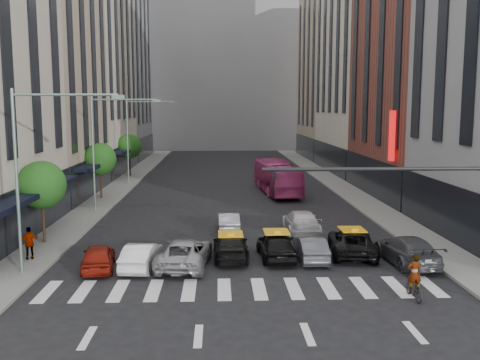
{
  "coord_description": "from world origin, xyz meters",
  "views": [
    {
      "loc": [
        -1.25,
        -22.03,
        8.26
      ],
      "look_at": [
        0.04,
        9.16,
        4.0
      ],
      "focal_mm": 40.0,
      "sensor_mm": 36.0,
      "label": 1
    }
  ],
  "objects": [
    {
      "name": "car_red",
      "position": [
        -7.4,
        4.76,
        0.67
      ],
      "size": [
        2.1,
        4.1,
        1.33
      ],
      "primitive_type": "imported",
      "rotation": [
        0.0,
        0.0,
        3.28
      ],
      "color": "maroon",
      "rests_on": "ground"
    },
    {
      "name": "ground",
      "position": [
        0.0,
        0.0,
        0.0
      ],
      "size": [
        160.0,
        160.0,
        0.0
      ],
      "primitive_type": "plane",
      "color": "black",
      "rests_on": "ground"
    },
    {
      "name": "sidewalk_right",
      "position": [
        11.5,
        30.0,
        0.07
      ],
      "size": [
        3.0,
        96.0,
        0.15
      ],
      "primitive_type": "cube",
      "color": "slate",
      "rests_on": "ground"
    },
    {
      "name": "taxi_center",
      "position": [
        1.9,
        6.3,
        0.76
      ],
      "size": [
        2.01,
        4.52,
        1.51
      ],
      "primitive_type": "imported",
      "rotation": [
        0.0,
        0.0,
        3.19
      ],
      "color": "black",
      "rests_on": "ground"
    },
    {
      "name": "car_row2_right",
      "position": [
        4.23,
        12.43,
        0.75
      ],
      "size": [
        2.12,
        5.17,
        1.5
      ],
      "primitive_type": "imported",
      "rotation": [
        0.0,
        0.0,
        3.14
      ],
      "color": "silver",
      "rests_on": "ground"
    },
    {
      "name": "car_row2_left",
      "position": [
        -0.57,
        12.99,
        0.65
      ],
      "size": [
        1.47,
        3.97,
        1.3
      ],
      "primitive_type": "imported",
      "rotation": [
        0.0,
        0.0,
        3.17
      ],
      "color": "#A3A3A8",
      "rests_on": "ground"
    },
    {
      "name": "liberty_sign",
      "position": [
        12.6,
        20.0,
        6.0
      ],
      "size": [
        0.3,
        0.7,
        4.0
      ],
      "color": "red",
      "rests_on": "ground"
    },
    {
      "name": "building_right_b",
      "position": [
        17.0,
        27.0,
        13.0
      ],
      "size": [
        8.0,
        18.0,
        26.0
      ],
      "primitive_type": "cube",
      "color": "brown",
      "rests_on": "ground"
    },
    {
      "name": "building_left_b",
      "position": [
        -17.0,
        28.0,
        12.0
      ],
      "size": [
        8.0,
        16.0,
        24.0
      ],
      "primitive_type": "cube",
      "color": "tan",
      "rests_on": "ground"
    },
    {
      "name": "bus",
      "position": [
        4.41,
        28.86,
        1.56
      ],
      "size": [
        3.69,
        11.42,
        3.13
      ],
      "primitive_type": "imported",
      "rotation": [
        0.0,
        0.0,
        3.24
      ],
      "color": "#BA3678",
      "rests_on": "ground"
    },
    {
      "name": "pedestrian_far",
      "position": [
        -11.38,
        6.3,
        1.04
      ],
      "size": [
        1.12,
        0.83,
        1.77
      ],
      "primitive_type": "imported",
      "rotation": [
        0.0,
        0.0,
        3.58
      ],
      "color": "gray",
      "rests_on": "sidewalk_left"
    },
    {
      "name": "car_grey_curb",
      "position": [
        8.75,
        5.13,
        0.75
      ],
      "size": [
        2.46,
        5.32,
        1.5
      ],
      "primitive_type": "imported",
      "rotation": [
        0.0,
        0.0,
        3.21
      ],
      "color": "#3C3D43",
      "rests_on": "ground"
    },
    {
      "name": "taxi_left",
      "position": [
        -0.59,
        6.52,
        0.68
      ],
      "size": [
        1.95,
        4.68,
        1.35
      ],
      "primitive_type": "imported",
      "rotation": [
        0.0,
        0.0,
        3.15
      ],
      "color": "black",
      "rests_on": "ground"
    },
    {
      "name": "rider",
      "position": [
        7.2,
        -0.06,
        1.77
      ],
      "size": [
        0.65,
        0.44,
        1.74
      ],
      "primitive_type": "imported",
      "rotation": [
        0.0,
        0.0,
        3.18
      ],
      "color": "gray",
      "rests_on": "motorcycle"
    },
    {
      "name": "car_silver",
      "position": [
        -3.01,
        5.16,
        0.74
      ],
      "size": [
        2.98,
        5.53,
        1.47
      ],
      "primitive_type": "imported",
      "rotation": [
        0.0,
        0.0,
        3.04
      ],
      "color": "#A2A1A6",
      "rests_on": "ground"
    },
    {
      "name": "tree_mid",
      "position": [
        -11.8,
        26.0,
        3.65
      ],
      "size": [
        2.88,
        2.88,
        4.95
      ],
      "color": "black",
      "rests_on": "sidewalk_left"
    },
    {
      "name": "building_right_c",
      "position": [
        17.0,
        46.0,
        20.0
      ],
      "size": [
        8.0,
        20.0,
        40.0
      ],
      "primitive_type": "cube",
      "color": "beige",
      "rests_on": "ground"
    },
    {
      "name": "building_right_d",
      "position": [
        17.0,
        65.0,
        14.0
      ],
      "size": [
        8.0,
        18.0,
        28.0
      ],
      "primitive_type": "cube",
      "color": "tan",
      "rests_on": "ground"
    },
    {
      "name": "streetlamp_near",
      "position": [
        -10.04,
        4.0,
        5.9
      ],
      "size": [
        5.38,
        0.25,
        9.0
      ],
      "color": "gray",
      "rests_on": "sidewalk_left"
    },
    {
      "name": "motorcycle",
      "position": [
        7.2,
        -0.06,
        0.45
      ],
      "size": [
        0.66,
        1.73,
        0.9
      ],
      "primitive_type": "imported",
      "rotation": [
        0.0,
        0.0,
        3.18
      ],
      "color": "black",
      "rests_on": "ground"
    },
    {
      "name": "traffic_signal",
      "position": [
        7.69,
        -1.0,
        4.47
      ],
      "size": [
        10.1,
        0.2,
        6.0
      ],
      "color": "black",
      "rests_on": "ground"
    },
    {
      "name": "building_far",
      "position": [
        0.0,
        85.0,
        18.0
      ],
      "size": [
        30.0,
        10.0,
        36.0
      ],
      "primitive_type": "cube",
      "color": "gray",
      "rests_on": "ground"
    },
    {
      "name": "streetlamp_far",
      "position": [
        -10.04,
        36.0,
        5.9
      ],
      "size": [
        5.38,
        0.25,
        9.0
      ],
      "color": "gray",
      "rests_on": "sidewalk_left"
    },
    {
      "name": "car_grey_mid",
      "position": [
        3.75,
        6.02,
        0.67
      ],
      "size": [
        1.43,
        4.06,
        1.33
      ],
      "primitive_type": "imported",
      "rotation": [
        0.0,
        0.0,
        3.15
      ],
      "color": "#43464C",
      "rests_on": "ground"
    },
    {
      "name": "sidewalk_left",
      "position": [
        -11.5,
        30.0,
        0.07
      ],
      "size": [
        3.0,
        96.0,
        0.15
      ],
      "primitive_type": "cube",
      "color": "slate",
      "rests_on": "ground"
    },
    {
      "name": "car_white_front",
      "position": [
        -5.2,
        4.88,
        0.68
      ],
      "size": [
        1.88,
        4.25,
        1.36
      ],
      "primitive_type": "imported",
      "rotation": [
        0.0,
        0.0,
        3.03
      ],
      "color": "silver",
      "rests_on": "ground"
    },
    {
      "name": "tree_far",
      "position": [
        -11.8,
        42.0,
        3.65
      ],
      "size": [
        2.88,
        2.88,
        4.95
      ],
      "color": "black",
      "rests_on": "sidewalk_left"
    },
    {
      "name": "tree_near",
      "position": [
        -11.8,
        10.0,
        3.65
      ],
      "size": [
        2.88,
        2.88,
        4.95
      ],
      "color": "black",
      "rests_on": "sidewalk_left"
    },
    {
      "name": "taxi_right",
      "position": [
        6.25,
        6.97,
        0.72
      ],
      "size": [
        3.05,
        5.46,
        1.44
      ],
      "primitive_type": "imported",
      "rotation": [
        0.0,
        0.0,
        3.01
      ],
      "color": "black",
      "rests_on": "ground"
    },
    {
      "name": "streetlamp_mid",
      "position": [
        -10.04,
        20.0,
        5.9
      ],
      "size": [
        5.38,
        0.25,
        9.0
      ],
      "color": "gray",
      "rests_on": "sidewalk_left"
    },
    {
      "name": "building_left_c",
      "position": [
        -17.0,
        46.0,
        18.0
      ],
      "size": [
        8.0,
        20.0,
        36.0
      ],
      "primitive_type": "cube",
      "color": "beige",
      "rests_on": "ground"
    },
    {
      "name": "building_left_d",
      "position": [
        -17.0,
        65.0,
        15.0
      ],
      "size": [
        8.0,
        18.0,
        30.0
      ],
      "primitive_type": "cube",
      "color": "gray",
      "rests_on": "ground"
    }
  ]
}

